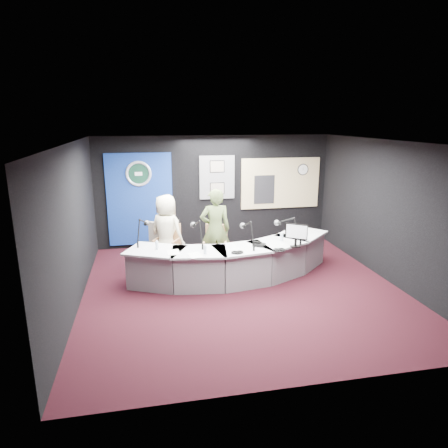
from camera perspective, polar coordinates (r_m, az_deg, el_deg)
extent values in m
plane|color=black|center=(7.88, 2.59, -9.16)|extent=(6.00, 6.00, 0.00)
cube|color=silver|center=(7.21, 2.86, 11.62)|extent=(6.00, 6.00, 0.02)
cube|color=black|center=(10.29, -1.30, 4.76)|extent=(6.00, 0.02, 2.80)
cube|color=black|center=(4.71, 11.59, -8.01)|extent=(6.00, 0.02, 2.80)
cube|color=black|center=(7.32, -20.73, -0.40)|extent=(0.02, 6.00, 2.80)
cube|color=black|center=(8.63, 22.45, 1.65)|extent=(0.02, 6.00, 2.80)
cube|color=navy|center=(10.14, -11.91, 3.43)|extent=(1.60, 0.05, 2.30)
torus|color=silver|center=(10.00, -12.11, 7.03)|extent=(0.63, 0.07, 0.63)
cylinder|color=#0D3021|center=(10.00, -12.11, 7.04)|extent=(0.48, 0.01, 0.48)
cube|color=slate|center=(10.22, -1.00, 6.67)|extent=(0.90, 0.04, 1.10)
cube|color=gray|center=(10.15, -0.98, 8.21)|extent=(0.34, 0.02, 0.27)
cube|color=gray|center=(10.23, -0.96, 5.09)|extent=(0.34, 0.02, 0.27)
cube|color=#D0B882|center=(10.68, 8.06, 5.80)|extent=(2.12, 0.06, 1.32)
cube|color=#FFE4A1|center=(10.67, 8.08, 5.79)|extent=(2.00, 0.02, 1.20)
cube|color=black|center=(10.53, 5.77, 4.92)|extent=(0.55, 0.02, 0.75)
cylinder|color=white|center=(10.81, 11.22, 7.65)|extent=(0.28, 0.01, 0.28)
cube|color=slate|center=(9.05, -9.14, -1.93)|extent=(0.49, 0.33, 0.70)
imported|color=#EFE7BF|center=(8.79, -8.23, -1.07)|extent=(0.95, 0.90, 1.63)
imported|color=#4E5F31|center=(8.56, -1.26, -0.82)|extent=(0.66, 0.44, 1.79)
cube|color=black|center=(7.91, 10.26, -1.04)|extent=(0.34, 0.24, 0.27)
cube|color=black|center=(7.96, 5.03, -2.97)|extent=(0.28, 0.27, 0.05)
torus|color=black|center=(7.74, 7.87, -3.64)|extent=(0.24, 0.24, 0.04)
torus|color=black|center=(7.52, 1.91, -4.06)|extent=(0.20, 0.20, 0.03)
cube|color=white|center=(7.63, -7.25, -4.02)|extent=(0.24, 0.33, 0.00)
cube|color=white|center=(7.43, -4.12, -4.46)|extent=(0.29, 0.36, 0.00)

